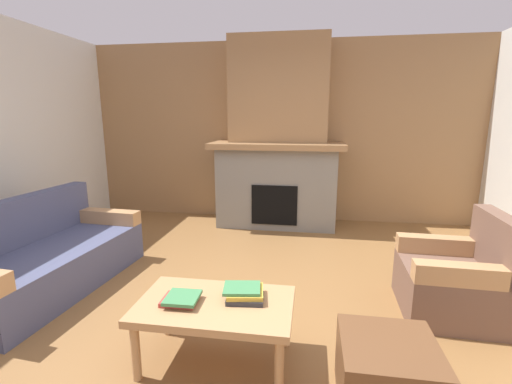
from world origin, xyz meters
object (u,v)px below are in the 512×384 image
fireplace (278,147)px  armchair (458,280)px  ottoman (387,375)px  couch (45,259)px  coffee_table (215,310)px

fireplace → armchair: (1.71, -2.28, -0.87)m
armchair → ottoman: bearing=-124.6°
fireplace → couch: 3.21m
fireplace → coffee_table: (-0.09, -3.16, -0.79)m
couch → coffee_table: bearing=-22.3°
coffee_table → ottoman: coffee_table is taller
fireplace → couch: fireplace is taller
coffee_table → fireplace: bearing=88.3°
couch → coffee_table: size_ratio=1.86×
couch → ottoman: bearing=-18.8°
fireplace → armchair: size_ratio=3.18×
fireplace → coffee_table: size_ratio=2.70×
armchair → ottoman: armchair is taller
coffee_table → armchair: bearing=26.2°
armchair → coffee_table: bearing=-153.8°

